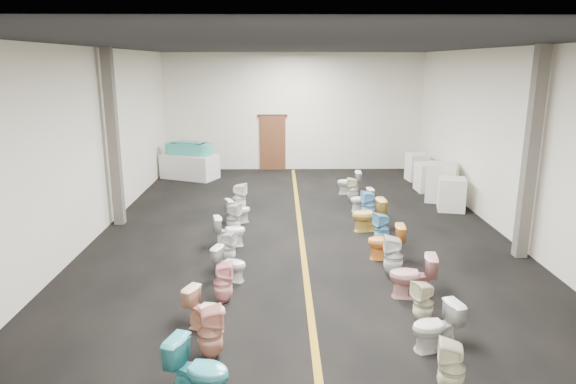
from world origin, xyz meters
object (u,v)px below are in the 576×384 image
toilet_left_5 (228,248)px  toilet_left_9 (239,198)px  toilet_right_2 (423,303)px  toilet_right_8 (368,205)px  toilet_right_10 (353,190)px  display_table (190,166)px  toilet_left_2 (206,309)px  appliance_crate_d (417,167)px  toilet_right_6 (382,229)px  toilet_left_8 (238,210)px  toilet_right_1 (436,327)px  appliance_crate_a (452,194)px  appliance_crate_b (441,182)px  bathtub (189,149)px  toilet_right_11 (349,183)px  toilet_right_0 (451,368)px  toilet_left_1 (210,333)px  toilet_left_6 (230,231)px  toilet_left_3 (223,282)px  toilet_right_9 (361,200)px  toilet_left_4 (230,264)px  toilet_right_5 (386,242)px  toilet_right_4 (393,256)px  toilet_left_0 (199,370)px  toilet_right_7 (368,215)px  toilet_right_3 (412,276)px  toilet_left_7 (233,218)px  appliance_crate_c (429,177)px

toilet_left_5 → toilet_left_9: toilet_left_9 is taller
toilet_left_9 → toilet_right_2: size_ratio=1.17×
toilet_right_8 → toilet_right_10: size_ratio=1.06×
display_table → toilet_left_2: size_ratio=2.85×
appliance_crate_d → toilet_right_6: size_ratio=1.25×
toilet_left_8 → toilet_right_1: toilet_right_1 is taller
appliance_crate_a → appliance_crate_b: size_ratio=0.80×
toilet_right_2 → appliance_crate_d: bearing=144.7°
bathtub → toilet_right_11: 6.06m
bathtub → appliance_crate_b: bearing=-2.9°
display_table → toilet_right_0: (5.48, -12.71, -0.06)m
toilet_left_1 → toilet_right_0: toilet_left_1 is taller
toilet_left_6 → toilet_left_3: bearing=169.6°
toilet_left_5 → toilet_right_9: 5.19m
toilet_left_4 → toilet_left_8: bearing=20.0°
appliance_crate_a → toilet_left_8: bearing=-169.6°
toilet_right_0 → toilet_right_5: toilet_right_5 is taller
toilet_right_4 → toilet_right_5: toilet_right_4 is taller
appliance_crate_b → toilet_right_4: 6.27m
toilet_right_1 → toilet_right_6: size_ratio=0.96×
toilet_left_2 → toilet_left_0: bearing=-151.6°
toilet_right_2 → toilet_right_7: (-0.11, 4.73, 0.05)m
toilet_left_6 → toilet_left_8: bearing=-15.2°
appliance_crate_d → toilet_right_1: (-2.62, -11.19, -0.11)m
toilet_left_6 → toilet_right_2: 5.07m
display_table → toilet_right_1: bearing=-64.3°
toilet_right_7 → toilet_right_8: 0.97m
toilet_right_3 → toilet_right_5: toilet_right_3 is taller
appliance_crate_b → toilet_left_7: 6.77m
toilet_right_1 → toilet_right_2: toilet_right_1 is taller
toilet_left_7 → toilet_right_7: bearing=-66.2°
toilet_left_0 → toilet_right_6: bearing=-11.8°
appliance_crate_b → toilet_right_3: bearing=-111.0°
display_table → toilet_left_0: size_ratio=2.42×
toilet_right_1 → toilet_right_2: bearing=163.2°
toilet_right_6 → toilet_right_8: size_ratio=0.97×
toilet_left_1 → toilet_left_5: bearing=-12.2°
toilet_left_6 → toilet_right_8: size_ratio=0.91×
toilet_left_5 → toilet_right_6: size_ratio=0.92×
toilet_right_3 → toilet_right_4: (-0.14, 0.94, 0.01)m
toilet_left_9 → toilet_right_5: bearing=-124.5°
toilet_left_0 → toilet_left_9: bearing=20.2°
toilet_left_0 → toilet_left_3: toilet_left_0 is taller
appliance_crate_c → toilet_right_8: bearing=-128.9°
toilet_left_6 → toilet_left_7: bearing=-13.7°
appliance_crate_a → toilet_right_7: (-2.70, -1.83, -0.05)m
toilet_left_1 → toilet_right_0: size_ratio=1.05×
toilet_left_1 → toilet_left_3: 1.77m
toilet_left_1 → toilet_right_2: size_ratio=1.09×
appliance_crate_c → toilet_left_9: size_ratio=1.07×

